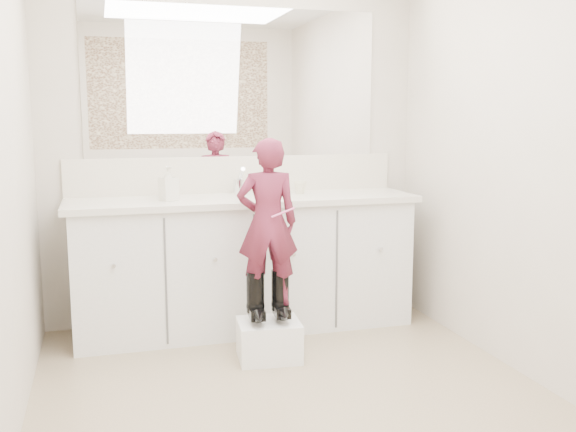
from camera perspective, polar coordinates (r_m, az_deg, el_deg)
name	(u,v)px	position (r m, az deg, el deg)	size (l,w,h in m)	color
floor	(300,404)	(3.32, 1.03, -16.34)	(3.00, 3.00, 0.00)	#836F56
wall_back	(235,148)	(4.46, -4.73, 6.09)	(2.60, 2.60, 0.00)	#BEB3A2
wall_front	(483,205)	(1.65, 16.93, 0.92)	(2.60, 2.60, 0.00)	#BEB3A2
wall_left	(0,169)	(2.90, -24.25, 3.81)	(3.00, 3.00, 0.00)	#BEB3A2
wall_right	(536,158)	(3.62, 21.19, 4.86)	(3.00, 3.00, 0.00)	#BEB3A2
vanity_cabinet	(245,266)	(4.31, -3.85, -4.44)	(2.20, 0.55, 0.85)	silver
countertop	(245,200)	(4.21, -3.87, 1.42)	(2.28, 0.58, 0.04)	beige
backsplash	(236,174)	(4.46, -4.66, 3.71)	(2.28, 0.03, 0.25)	beige
mirror	(235,82)	(4.45, -4.77, 11.74)	(2.00, 0.02, 1.00)	white
dot_panel	(489,17)	(1.66, 17.46, 16.51)	(2.00, 0.01, 1.20)	#472819
faucet	(239,187)	(4.36, -4.35, 2.60)	(0.08, 0.08, 0.10)	silver
cup	(300,188)	(4.39, 1.08, 2.55)	(0.09, 0.09, 0.08)	beige
soap_bottle	(168,183)	(4.09, -10.59, 2.87)	(0.10, 0.10, 0.22)	silver
step_stool	(269,340)	(3.83, -1.70, -10.97)	(0.36, 0.30, 0.23)	white
boot_left	(255,297)	(3.75, -2.92, -7.19)	(0.11, 0.20, 0.30)	black
boot_right	(280,295)	(3.79, -0.69, -7.02)	(0.11, 0.20, 0.30)	black
toddler	(268,222)	(3.67, -1.83, -0.58)	(0.35, 0.23, 0.97)	#972E4A
toothbrush	(283,213)	(3.61, -0.44, 0.31)	(0.01, 0.01, 0.14)	pink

